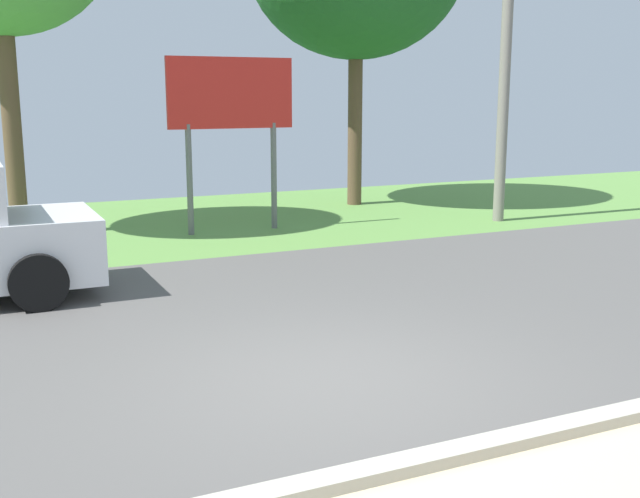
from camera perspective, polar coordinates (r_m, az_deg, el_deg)
ground_plane at (r=10.45m, az=-6.33°, el=-4.42°), size 40.00×22.00×0.20m
utility_pole at (r=17.48m, az=13.58°, el=13.99°), size 1.80×0.24×6.98m
roadside_billboard at (r=15.75m, az=-6.60°, el=10.48°), size 2.60×0.12×3.50m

